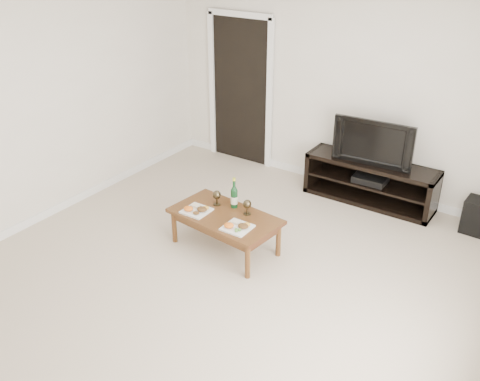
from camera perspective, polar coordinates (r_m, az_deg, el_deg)
name	(u,v)px	position (r m, az deg, el deg)	size (l,w,h in m)	color
floor	(216,285)	(5.35, -2.56, -10.03)	(5.50, 5.50, 0.00)	beige
back_wall	(344,90)	(6.96, 11.06, 10.50)	(5.00, 0.04, 2.60)	white
ceiling	(209,7)	(4.31, -3.31, 18.97)	(5.00, 5.50, 0.04)	white
doorway	(241,92)	(7.72, 0.07, 10.48)	(0.90, 0.02, 2.05)	black
media_console	(370,182)	(6.89, 13.70, 0.89)	(1.63, 0.45, 0.55)	black
television	(375,141)	(6.67, 14.21, 5.19)	(0.98, 0.13, 0.56)	black
av_receiver	(370,179)	(6.86, 13.75, 1.23)	(0.40, 0.30, 0.08)	black
subwoofer	(476,216)	(6.65, 23.89, -2.50)	(0.27, 0.27, 0.41)	black
coffee_table	(225,232)	(5.78, -1.59, -4.41)	(1.17, 0.64, 0.42)	brown
plate_left	(196,209)	(5.73, -4.67, -1.95)	(0.27, 0.27, 0.07)	white
plate_right	(237,225)	(5.41, -0.30, -3.75)	(0.27, 0.27, 0.07)	white
wine_bottle	(234,193)	(5.74, -0.63, -0.23)	(0.07, 0.07, 0.35)	#0E3417
goblet_left	(217,198)	(5.83, -2.49, -0.78)	(0.09, 0.09, 0.17)	#3D3421
goblet_right	(247,207)	(5.64, 0.78, -1.78)	(0.09, 0.09, 0.17)	#3D3421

